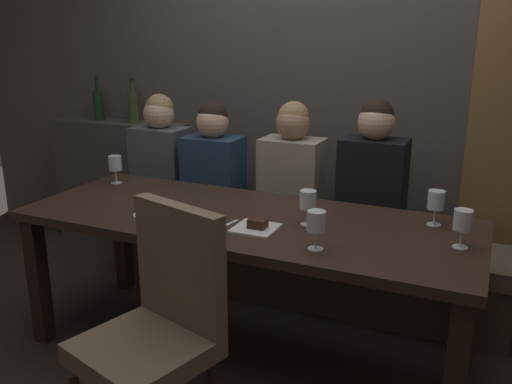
# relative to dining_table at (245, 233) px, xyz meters

# --- Properties ---
(ground) EXTENTS (9.00, 9.00, 0.00)m
(ground) POSITION_rel_dining_table_xyz_m (0.00, 0.00, -0.65)
(ground) COLOR black
(back_wall_tiled) EXTENTS (6.00, 0.12, 3.00)m
(back_wall_tiled) POSITION_rel_dining_table_xyz_m (0.00, 1.22, 0.85)
(back_wall_tiled) COLOR #4C4944
(back_wall_tiled) RESTS_ON ground
(back_counter) EXTENTS (1.10, 0.28, 0.95)m
(back_counter) POSITION_rel_dining_table_xyz_m (-1.55, 1.04, -0.18)
(back_counter) COLOR #413E3A
(back_counter) RESTS_ON ground
(dining_table) EXTENTS (2.20, 0.84, 0.74)m
(dining_table) POSITION_rel_dining_table_xyz_m (0.00, 0.00, 0.00)
(dining_table) COLOR black
(dining_table) RESTS_ON ground
(banquette_bench) EXTENTS (2.50, 0.44, 0.45)m
(banquette_bench) POSITION_rel_dining_table_xyz_m (0.00, 0.70, -0.42)
(banquette_bench) COLOR #40352A
(banquette_bench) RESTS_ON ground
(chair_near_side) EXTENTS (0.55, 0.55, 0.98)m
(chair_near_side) POSITION_rel_dining_table_xyz_m (-0.01, -0.72, -0.09)
(chair_near_side) COLOR #302119
(chair_near_side) RESTS_ON ground
(diner_redhead) EXTENTS (0.36, 0.24, 0.76)m
(diner_redhead) POSITION_rel_dining_table_xyz_m (-0.96, 0.71, 0.16)
(diner_redhead) COLOR #4C515B
(diner_redhead) RESTS_ON banquette_bench
(diner_bearded) EXTENTS (0.36, 0.24, 0.74)m
(diner_bearded) POSITION_rel_dining_table_xyz_m (-0.55, 0.69, 0.15)
(diner_bearded) COLOR navy
(diner_bearded) RESTS_ON banquette_bench
(diner_far_end) EXTENTS (0.36, 0.24, 0.76)m
(diner_far_end) POSITION_rel_dining_table_xyz_m (-0.02, 0.70, 0.16)
(diner_far_end) COLOR #9E9384
(diner_far_end) RESTS_ON banquette_bench
(diner_near_end) EXTENTS (0.36, 0.24, 0.80)m
(diner_near_end) POSITION_rel_dining_table_xyz_m (0.46, 0.69, 0.18)
(diner_near_end) COLOR black
(diner_near_end) RESTS_ON banquette_bench
(wine_bottle_dark_red) EXTENTS (0.08, 0.08, 0.33)m
(wine_bottle_dark_red) POSITION_rel_dining_table_xyz_m (-1.73, 1.04, 0.42)
(wine_bottle_dark_red) COLOR black
(wine_bottle_dark_red) RESTS_ON back_counter
(wine_bottle_pale_label) EXTENTS (0.08, 0.08, 0.33)m
(wine_bottle_pale_label) POSITION_rel_dining_table_xyz_m (-1.40, 1.04, 0.42)
(wine_bottle_pale_label) COLOR #384728
(wine_bottle_pale_label) RESTS_ON back_counter
(wine_glass_center_back) EXTENTS (0.08, 0.08, 0.16)m
(wine_glass_center_back) POSITION_rel_dining_table_xyz_m (-0.95, 0.23, 0.20)
(wine_glass_center_back) COLOR silver
(wine_glass_center_back) RESTS_ON dining_table
(wine_glass_near_right) EXTENTS (0.08, 0.08, 0.16)m
(wine_glass_near_right) POSITION_rel_dining_table_xyz_m (0.32, 0.01, 0.20)
(wine_glass_near_right) COLOR silver
(wine_glass_near_right) RESTS_ON dining_table
(wine_glass_end_right) EXTENTS (0.08, 0.08, 0.16)m
(wine_glass_end_right) POSITION_rel_dining_table_xyz_m (0.44, -0.26, 0.20)
(wine_glass_end_right) COLOR silver
(wine_glass_end_right) RESTS_ON dining_table
(wine_glass_end_left) EXTENTS (0.08, 0.08, 0.16)m
(wine_glass_end_left) POSITION_rel_dining_table_xyz_m (0.98, 0.01, 0.20)
(wine_glass_end_left) COLOR silver
(wine_glass_end_left) RESTS_ON dining_table
(wine_glass_far_right) EXTENTS (0.08, 0.08, 0.16)m
(wine_glass_far_right) POSITION_rel_dining_table_xyz_m (0.85, 0.25, 0.20)
(wine_glass_far_right) COLOR silver
(wine_glass_far_right) RESTS_ON dining_table
(espresso_cup) EXTENTS (0.12, 0.12, 0.06)m
(espresso_cup) POSITION_rel_dining_table_xyz_m (-0.44, -0.20, 0.11)
(espresso_cup) COLOR white
(espresso_cup) RESTS_ON dining_table
(dessert_plate) EXTENTS (0.19, 0.19, 0.05)m
(dessert_plate) POSITION_rel_dining_table_xyz_m (0.13, -0.14, 0.10)
(dessert_plate) COLOR white
(dessert_plate) RESTS_ON dining_table
(fork_on_table) EXTENTS (0.05, 0.17, 0.01)m
(fork_on_table) POSITION_rel_dining_table_xyz_m (-0.02, -0.16, 0.09)
(fork_on_table) COLOR silver
(fork_on_table) RESTS_ON dining_table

